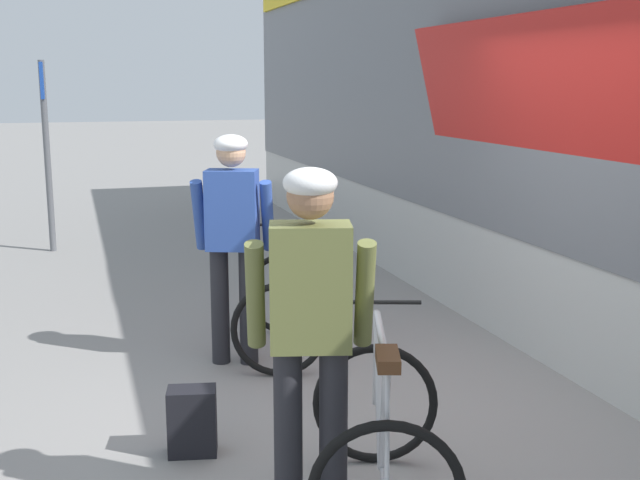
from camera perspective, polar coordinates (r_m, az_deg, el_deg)
The scene contains 8 objects.
ground_plane at distance 5.41m, azimuth 3.78°, elevation -12.16°, with size 80.00×80.00×0.00m, color gray.
train_car at distance 7.89m, azimuth 21.20°, elevation 9.19°, with size 3.24×16.14×3.88m.
cyclist_near_in_olive at distance 3.81m, azimuth -0.68°, elevation -5.45°, with size 0.66×0.41×1.76m.
cyclist_far_in_blue at distance 6.06m, azimuth -6.23°, elevation 0.79°, with size 0.66×0.46×1.76m.
bicycle_near_silver at distance 4.14m, azimuth 4.32°, elevation -13.72°, with size 1.01×1.24×0.99m.
bicycle_far_red at distance 6.38m, azimuth -2.70°, elevation -4.64°, with size 1.00×1.23×0.99m.
backpack_on_platform at distance 4.84m, azimuth -9.07°, elevation -12.61°, with size 0.28×0.18×0.40m, color black.
platform_sign_post at distance 10.66m, azimuth -18.96°, elevation 7.83°, with size 0.08×0.70×2.40m.
Camera 1 is at (-1.80, -4.63, 2.15)m, focal length 45.01 mm.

